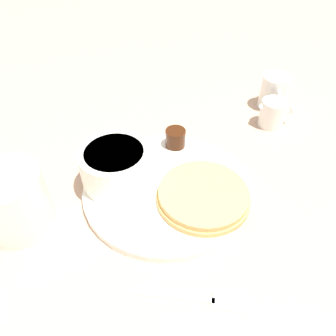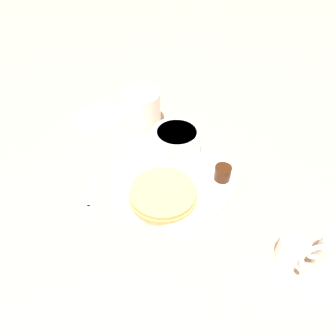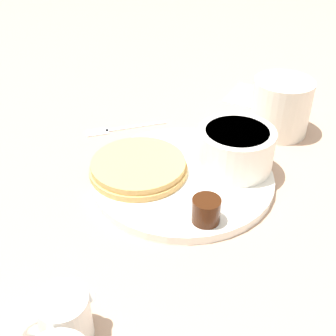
{
  "view_description": "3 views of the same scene",
  "coord_description": "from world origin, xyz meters",
  "views": [
    {
      "loc": [
        0.32,
        -0.13,
        0.37
      ],
      "look_at": [
        -0.02,
        0.01,
        0.03
      ],
      "focal_mm": 35.0,
      "sensor_mm": 36.0,
      "label": 1
    },
    {
      "loc": [
        0.23,
        0.41,
        0.5
      ],
      "look_at": [
        0.01,
        -0.02,
        0.02
      ],
      "focal_mm": 35.0,
      "sensor_mm": 36.0,
      "label": 2
    },
    {
      "loc": [
        -0.31,
        0.35,
        0.35
      ],
      "look_at": [
        0.01,
        0.02,
        0.03
      ],
      "focal_mm": 45.0,
      "sensor_mm": 36.0,
      "label": 3
    }
  ],
  "objects": [
    {
      "name": "ground_plane",
      "position": [
        0.0,
        0.0,
        0.0
      ],
      "size": [
        4.0,
        4.0,
        0.0
      ],
      "primitive_type": "plane",
      "color": "tan"
    },
    {
      "name": "plate",
      "position": [
        0.0,
        0.0,
        0.01
      ],
      "size": [
        0.25,
        0.25,
        0.01
      ],
      "color": "white",
      "rests_on": "ground_plane"
    },
    {
      "name": "pancake_stack",
      "position": [
        0.05,
        0.04,
        0.02
      ],
      "size": [
        0.14,
        0.14,
        0.02
      ],
      "color": "tan",
      "rests_on": "plate"
    },
    {
      "name": "bowl",
      "position": [
        -0.04,
        -0.06,
        0.04
      ],
      "size": [
        0.11,
        0.11,
        0.06
      ],
      "color": "white",
      "rests_on": "plate"
    },
    {
      "name": "syrup_cup",
      "position": [
        -0.08,
        0.05,
        0.03
      ],
      "size": [
        0.03,
        0.03,
        0.03
      ],
      "color": "#38190A",
      "rests_on": "plate"
    },
    {
      "name": "butter_ramekin",
      "position": [
        -0.06,
        -0.07,
        0.03
      ],
      "size": [
        0.05,
        0.05,
        0.04
      ],
      "color": "white",
      "rests_on": "plate"
    },
    {
      "name": "coffee_mug",
      "position": [
        -0.02,
        -0.21,
        0.04
      ],
      "size": [
        0.09,
        0.13,
        0.09
      ],
      "color": "silver",
      "rests_on": "ground_plane"
    },
    {
      "name": "creamer_pitcher_near",
      "position": [
        -0.08,
        0.25,
        0.03
      ],
      "size": [
        0.05,
        0.07,
        0.05
      ],
      "color": "white",
      "rests_on": "ground_plane"
    },
    {
      "name": "creamer_pitcher_far",
      "position": [
        -0.14,
        0.29,
        0.03
      ],
      "size": [
        0.08,
        0.06,
        0.07
      ],
      "color": "white",
      "rests_on": "ground_plane"
    },
    {
      "name": "fork",
      "position": [
        0.17,
        -0.03,
        0.0
      ],
      "size": [
        0.08,
        0.12,
        0.0
      ],
      "color": "silver",
      "rests_on": "ground_plane"
    }
  ]
}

